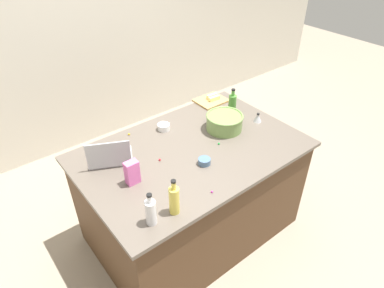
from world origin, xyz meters
name	(u,v)px	position (x,y,z in m)	size (l,w,h in m)	color
ground_plane	(192,228)	(0.00, 0.00, 0.00)	(12.00, 12.00, 0.00)	gray
wall_back	(77,33)	(0.00, 1.95, 1.30)	(8.00, 0.10, 2.60)	beige
island_counter	(192,192)	(0.00, 0.00, 0.45)	(1.70, 1.11, 0.90)	#4C331E
laptop	(110,157)	(-0.55, 0.25, 0.95)	(0.38, 0.34, 0.22)	#B7B7BC
mixing_bowl_large	(224,122)	(0.38, 0.06, 0.97)	(0.30, 0.30, 0.13)	#72934C
bottle_oil	(174,200)	(-0.48, -0.43, 1.00)	(0.06, 0.06, 0.25)	#DBC64C
bottle_olive	(232,104)	(0.61, 0.20, 1.00)	(0.07, 0.07, 0.24)	#4C8C38
bottle_vinegar	(151,212)	(-0.63, -0.42, 0.99)	(0.07, 0.07, 0.23)	white
cutting_board	(211,101)	(0.61, 0.48, 0.91)	(0.28, 0.23, 0.02)	tan
butter_stick_left	(214,98)	(0.63, 0.46, 0.94)	(0.11, 0.04, 0.04)	#F4E58C
butter_stick_right	(212,96)	(0.64, 0.50, 0.94)	(0.11, 0.04, 0.04)	#F4E58C
ramekin_small	(164,127)	(-0.01, 0.36, 0.93)	(0.10, 0.10, 0.05)	white
ramekin_medium	(204,161)	(-0.04, -0.19, 0.92)	(0.09, 0.09, 0.04)	slate
kitchen_timer	(258,118)	(0.69, -0.03, 0.94)	(0.07, 0.07, 0.08)	#B2B2B7
candy_bag	(132,173)	(-0.54, -0.04, 0.99)	(0.09, 0.06, 0.17)	pink
candy_0	(219,144)	(0.20, -0.08, 0.91)	(0.02, 0.02, 0.02)	green
candy_1	(212,192)	(-0.19, -0.45, 0.91)	(0.01, 0.01, 0.01)	#CC3399
candy_2	(129,134)	(-0.28, 0.47, 0.91)	(0.02, 0.02, 0.02)	yellow
candy_3	(160,160)	(-0.27, 0.04, 0.91)	(0.02, 0.02, 0.02)	red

